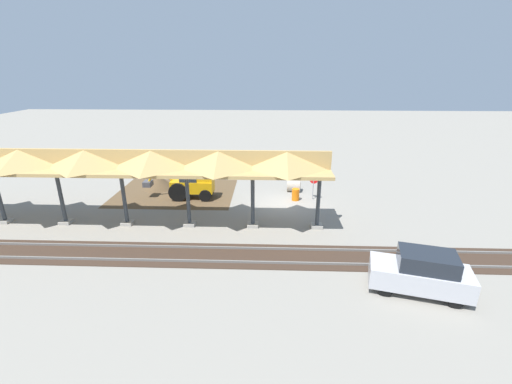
{
  "coord_description": "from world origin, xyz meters",
  "views": [
    {
      "loc": [
        1.15,
        23.53,
        9.44
      ],
      "look_at": [
        1.96,
        1.92,
        1.6
      ],
      "focal_mm": 24.0,
      "sensor_mm": 36.0,
      "label": 1
    }
  ],
  "objects_px": {
    "distant_parked_car": "(421,273)",
    "backhoe": "(190,182)",
    "stop_sign": "(313,181)",
    "concrete_pipe": "(294,186)",
    "traffic_barrel": "(296,195)"
  },
  "relations": [
    {
      "from": "backhoe",
      "to": "distant_parked_car",
      "type": "height_order",
      "value": "backhoe"
    },
    {
      "from": "traffic_barrel",
      "to": "distant_parked_car",
      "type": "bearing_deg",
      "value": 112.86
    },
    {
      "from": "concrete_pipe",
      "to": "traffic_barrel",
      "type": "bearing_deg",
      "value": 89.98
    },
    {
      "from": "traffic_barrel",
      "to": "concrete_pipe",
      "type": "bearing_deg",
      "value": -90.02
    },
    {
      "from": "stop_sign",
      "to": "concrete_pipe",
      "type": "distance_m",
      "value": 2.41
    },
    {
      "from": "concrete_pipe",
      "to": "distant_parked_car",
      "type": "relative_size",
      "value": 0.26
    },
    {
      "from": "distant_parked_car",
      "to": "traffic_barrel",
      "type": "bearing_deg",
      "value": -67.14
    },
    {
      "from": "backhoe",
      "to": "concrete_pipe",
      "type": "relative_size",
      "value": 4.56
    },
    {
      "from": "backhoe",
      "to": "concrete_pipe",
      "type": "distance_m",
      "value": 8.25
    },
    {
      "from": "stop_sign",
      "to": "backhoe",
      "type": "distance_m",
      "value": 9.33
    },
    {
      "from": "concrete_pipe",
      "to": "traffic_barrel",
      "type": "relative_size",
      "value": 1.31
    },
    {
      "from": "distant_parked_car",
      "to": "backhoe",
      "type": "bearing_deg",
      "value": -41.71
    },
    {
      "from": "distant_parked_car",
      "to": "traffic_barrel",
      "type": "relative_size",
      "value": 5.01
    },
    {
      "from": "concrete_pipe",
      "to": "traffic_barrel",
      "type": "distance_m",
      "value": 2.0
    },
    {
      "from": "stop_sign",
      "to": "traffic_barrel",
      "type": "bearing_deg",
      "value": 9.76
    }
  ]
}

